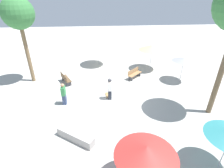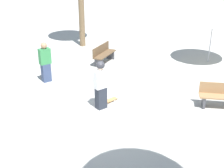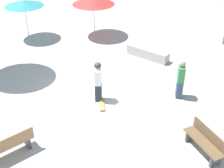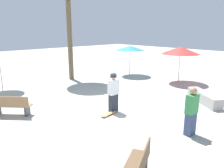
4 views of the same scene
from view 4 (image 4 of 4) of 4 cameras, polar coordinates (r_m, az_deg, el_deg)
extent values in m
plane|color=#B2AFA8|center=(9.85, 0.45, -6.11)|extent=(60.00, 60.00, 0.00)
cube|color=#282D38|center=(9.25, 0.35, -4.96)|extent=(0.35, 0.25, 0.77)
cube|color=white|center=(9.05, 0.36, -0.78)|extent=(0.45, 0.25, 0.63)
sphere|color=beige|center=(8.94, 0.37, 1.95)|extent=(0.25, 0.25, 0.25)
sphere|color=#2D2D33|center=(8.94, 0.37, 2.15)|extent=(0.28, 0.28, 0.28)
cube|color=#B7844C|center=(8.97, -0.85, -7.78)|extent=(0.82, 0.28, 0.02)
cylinder|color=silver|center=(8.77, -1.53, -8.58)|extent=(0.06, 0.04, 0.05)
cylinder|color=silver|center=(8.87, -2.34, -8.30)|extent=(0.06, 0.04, 0.05)
cylinder|color=silver|center=(9.11, 0.60, -7.67)|extent=(0.06, 0.04, 0.05)
cylinder|color=silver|center=(9.21, -0.21, -7.42)|extent=(0.06, 0.04, 0.05)
cube|color=#A8A39E|center=(11.26, 22.90, -3.31)|extent=(1.68, 2.14, 0.50)
cube|color=#47474C|center=(5.80, 7.19, -19.69)|extent=(0.25, 0.39, 0.40)
cube|color=brown|center=(5.01, 8.05, -19.58)|extent=(1.45, 0.76, 0.40)
cube|color=#47474C|center=(9.55, -21.25, -6.52)|extent=(0.34, 0.33, 0.40)
cube|color=#9E754C|center=(9.75, -24.72, -5.04)|extent=(1.42, 1.47, 0.05)
cube|color=#9E754C|center=(9.52, -25.41, -4.14)|extent=(1.12, 1.19, 0.40)
cylinder|color=#B7B7BC|center=(14.84, 17.16, 4.52)|extent=(0.05, 0.05, 2.17)
cone|color=red|center=(14.72, 17.45, 8.40)|extent=(2.40, 2.40, 0.47)
cylinder|color=#B7B7BC|center=(16.53, 4.69, 5.90)|extent=(0.05, 0.05, 2.09)
cone|color=teal|center=(16.42, 4.76, 9.35)|extent=(2.15, 2.15, 0.33)
cylinder|color=#B7B7BC|center=(13.52, -27.05, 2.48)|extent=(0.05, 0.05, 2.07)
cylinder|color=brown|center=(15.20, -11.03, 12.73)|extent=(0.32, 0.32, 6.19)
cube|color=#38476B|center=(7.75, 19.74, -9.77)|extent=(0.36, 0.26, 0.76)
cube|color=#388C4C|center=(7.50, 20.18, -4.89)|extent=(0.46, 0.26, 0.63)
sphere|color=tan|center=(7.38, 20.47, -1.66)|extent=(0.25, 0.25, 0.25)
camera|label=1|loc=(18.34, 30.87, 24.41)|focal=28.00mm
camera|label=2|loc=(18.23, -4.11, 19.30)|focal=50.00mm
camera|label=3|loc=(7.73, -91.29, 29.18)|focal=50.00mm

